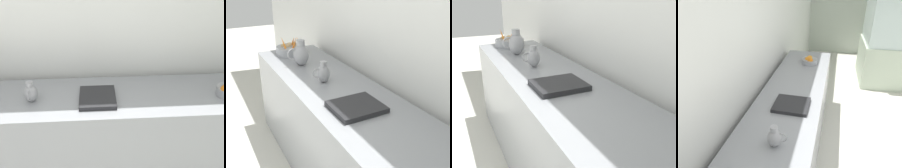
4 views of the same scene
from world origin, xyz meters
TOP-DOWN VIEW (x-y plane):
  - prep_counter at (-1.50, 0.18)m, footprint 0.68×3.31m
  - vegetable_colander at (-1.48, -1.23)m, footprint 0.32×0.32m
  - metal_pitcher_tall at (-1.44, -0.83)m, footprint 0.21×0.15m
  - metal_pitcher_short at (-1.45, -0.34)m, footprint 0.15×0.11m
  - counter_sink_basin at (-1.45, 0.20)m, footprint 0.34×0.30m

SIDE VIEW (x-z plane):
  - prep_counter at x=-1.50m, z-range 0.00..0.92m
  - counter_sink_basin at x=-1.45m, z-range 0.92..0.96m
  - vegetable_colander at x=-1.48m, z-range 0.87..1.08m
  - metal_pitcher_short at x=-1.45m, z-range 0.92..1.10m
  - metal_pitcher_tall at x=-1.44m, z-range 0.91..1.16m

